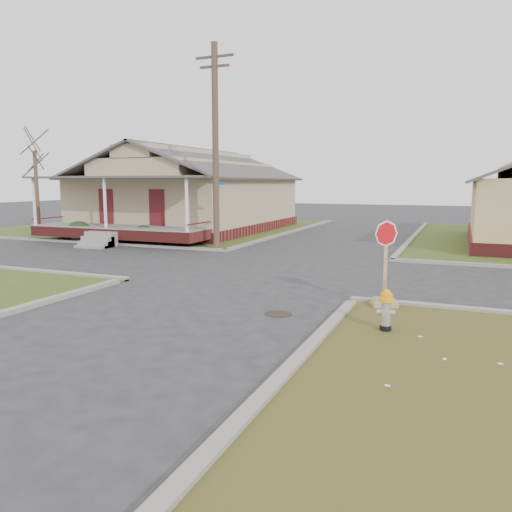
% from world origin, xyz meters
% --- Properties ---
extents(ground, '(120.00, 120.00, 0.00)m').
position_xyz_m(ground, '(0.00, 0.00, 0.00)').
color(ground, '#2B2B2D').
rests_on(ground, ground).
extents(verge_far_left, '(19.00, 19.00, 0.05)m').
position_xyz_m(verge_far_left, '(-13.00, 18.00, 0.03)').
color(verge_far_left, '#344C1B').
rests_on(verge_far_left, ground).
extents(curbs, '(80.00, 40.00, 0.12)m').
position_xyz_m(curbs, '(0.00, 5.00, 0.00)').
color(curbs, gray).
rests_on(curbs, ground).
extents(manhole, '(0.64, 0.64, 0.01)m').
position_xyz_m(manhole, '(2.20, -0.50, 0.01)').
color(manhole, black).
rests_on(manhole, ground).
extents(corner_house, '(10.10, 15.50, 5.30)m').
position_xyz_m(corner_house, '(-10.00, 16.68, 2.28)').
color(corner_house, maroon).
rests_on(corner_house, ground).
extents(utility_pole, '(1.80, 0.28, 9.00)m').
position_xyz_m(utility_pole, '(-4.20, 8.90, 4.66)').
color(utility_pole, '#443227').
rests_on(utility_pole, ground).
extents(tree_far_left, '(0.22, 0.22, 4.90)m').
position_xyz_m(tree_far_left, '(-18.00, 12.00, 2.50)').
color(tree_far_left, '#443227').
rests_on(tree_far_left, verge_far_left).
extents(fire_hydrant, '(0.32, 0.32, 0.86)m').
position_xyz_m(fire_hydrant, '(4.72, -1.02, 0.52)').
color(fire_hydrant, black).
rests_on(fire_hydrant, ground).
extents(stop_sign, '(0.59, 0.58, 2.09)m').
position_xyz_m(stop_sign, '(4.38, 1.09, 0.50)').
color(stop_sign, '#A28058').
rests_on(stop_sign, ground).
extents(hedge_left, '(1.38, 1.13, 1.05)m').
position_xyz_m(hedge_left, '(-12.13, 8.94, 0.58)').
color(hedge_left, '#143412').
rests_on(hedge_left, verge_far_left).
extents(hedge_right, '(1.25, 1.03, 0.96)m').
position_xyz_m(hedge_right, '(-8.59, 9.55, 0.53)').
color(hedge_right, '#143412').
rests_on(hedge_right, verge_far_left).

